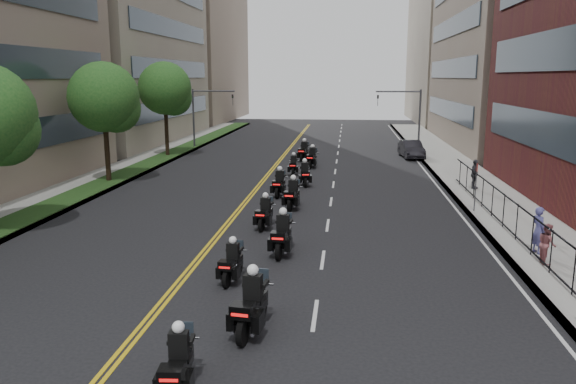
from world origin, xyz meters
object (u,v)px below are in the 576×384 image
motorcycle_8 (293,166)px  motorcycle_10 (304,152)px  motorcycle_1 (252,306)px  motorcycle_9 (312,158)px  parked_sedan (411,149)px  motorcycle_0 (178,366)px  motorcycle_2 (232,264)px  motorcycle_7 (305,175)px  pedestrian_c (474,174)px  motorcycle_4 (265,214)px  pedestrian_a (539,230)px  motorcycle_3 (282,236)px  pedestrian_b (547,244)px  motorcycle_6 (279,185)px  motorcycle_5 (293,196)px

motorcycle_8 → motorcycle_10: (0.22, 6.58, 0.11)m
motorcycle_1 → motorcycle_9: size_ratio=1.06×
parked_sedan → motorcycle_0: bearing=-109.5°
motorcycle_2 → motorcycle_10: 27.45m
motorcycle_7 → pedestrian_c: pedestrian_c is taller
motorcycle_4 → pedestrian_a: 11.31m
motorcycle_2 → motorcycle_8: bearing=95.1°
motorcycle_9 → motorcycle_10: (-0.88, 3.27, 0.03)m
motorcycle_1 → motorcycle_3: size_ratio=1.02×
motorcycle_3 → pedestrian_b: 9.60m
motorcycle_1 → pedestrian_b: 11.49m
motorcycle_6 → motorcycle_4: bearing=-85.6°
motorcycle_0 → pedestrian_b: size_ratio=1.47×
motorcycle_0 → motorcycle_9: (0.92, 30.98, 0.06)m
motorcycle_5 → motorcycle_10: (-0.73, 16.78, 0.03)m
parked_sedan → motorcycle_3: bearing=-112.0°
motorcycle_7 → pedestrian_b: motorcycle_7 is taller
motorcycle_4 → pedestrian_b: (10.81, -4.24, 0.25)m
motorcycle_1 → pedestrian_a: size_ratio=1.39×
motorcycle_8 → motorcycle_7: bearing=-76.1°
motorcycle_3 → motorcycle_5: (-0.34, 7.59, -0.02)m
motorcycle_7 → parked_sedan: motorcycle_7 is taller
motorcycle_2 → motorcycle_10: (0.27, 27.45, 0.12)m
motorcycle_4 → parked_sedan: size_ratio=0.50×
motorcycle_9 → motorcycle_10: bearing=112.4°
motorcycle_7 → motorcycle_10: (-0.86, 10.41, 0.05)m
motorcycle_8 → motorcycle_4: bearing=-91.7°
motorcycle_6 → parked_sedan: motorcycle_6 is taller
pedestrian_b → motorcycle_5: bearing=49.5°
motorcycle_4 → motorcycle_7: size_ratio=0.95×
motorcycle_4 → motorcycle_6: (-0.18, 6.89, 0.04)m
motorcycle_8 → parked_sedan: bearing=44.1°
motorcycle_0 → motorcycle_10: bearing=85.3°
motorcycle_9 → motorcycle_5: bearing=-83.3°
parked_sedan → pedestrian_c: bearing=-87.0°
motorcycle_3 → parked_sedan: 28.28m
motorcycle_0 → parked_sedan: motorcycle_0 is taller
motorcycle_6 → pedestrian_c: bearing=16.1°
motorcycle_0 → motorcycle_5: size_ratio=0.91×
motorcycle_5 → pedestrian_b: size_ratio=1.63×
motorcycle_1 → parked_sedan: size_ratio=0.57×
motorcycle_0 → motorcycle_5: (0.77, 17.47, 0.07)m
motorcycle_1 → parked_sedan: 34.87m
motorcycle_8 → pedestrian_b: (10.87, -18.32, 0.27)m
motorcycle_3 → motorcycle_1: bearing=-86.7°
motorcycle_0 → motorcycle_9: size_ratio=0.92×
motorcycle_10 → parked_sedan: bearing=25.6°
motorcycle_1 → pedestrian_b: size_ratio=1.70×
motorcycle_3 → motorcycle_7: bearing=94.5°
motorcycle_6 → motorcycle_7: bearing=73.3°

